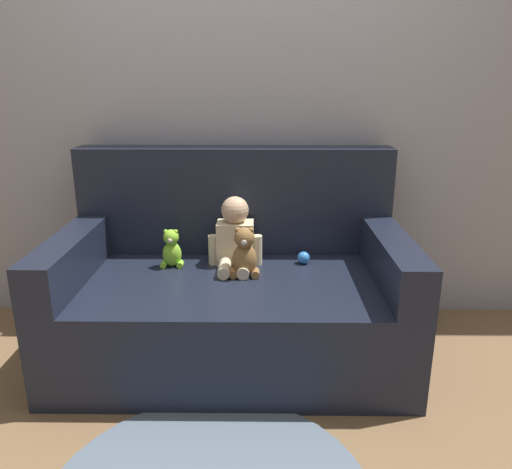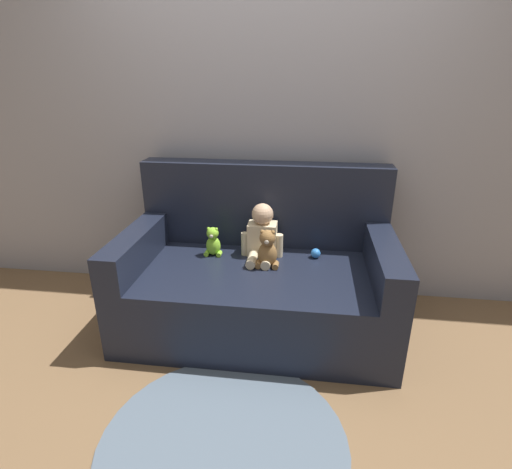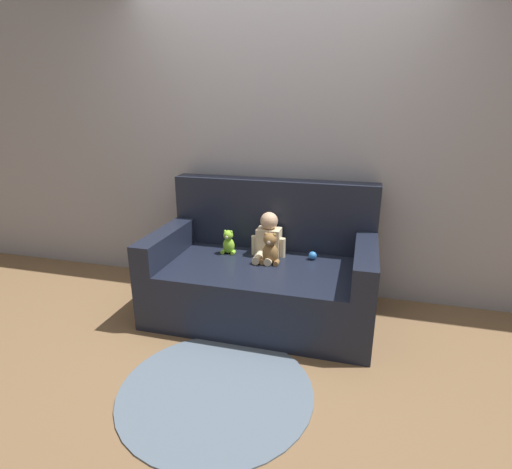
{
  "view_description": "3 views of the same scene",
  "coord_description": "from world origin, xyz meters",
  "views": [
    {
      "loc": [
        0.15,
        -2.28,
        1.38
      ],
      "look_at": [
        0.12,
        -0.15,
        0.7
      ],
      "focal_mm": 35.0,
      "sensor_mm": 36.0,
      "label": 1
    },
    {
      "loc": [
        0.29,
        -2.26,
        1.58
      ],
      "look_at": [
        -0.01,
        0.01,
        0.66
      ],
      "focal_mm": 28.0,
      "sensor_mm": 36.0,
      "label": 2
    },
    {
      "loc": [
        0.71,
        -2.77,
        1.62
      ],
      "look_at": [
        -0.02,
        -0.1,
        0.7
      ],
      "focal_mm": 28.0,
      "sensor_mm": 36.0,
      "label": 3
    }
  ],
  "objects": [
    {
      "name": "wall_back",
      "position": [
        0.0,
        0.57,
        1.3
      ],
      "size": [
        8.0,
        0.05,
        2.6
      ],
      "color": "#93939E",
      "rests_on": "ground_plane"
    },
    {
      "name": "toy_ball",
      "position": [
        0.37,
        0.18,
        0.47
      ],
      "size": [
        0.06,
        0.06,
        0.06
      ],
      "color": "#337FDB",
      "rests_on": "couch"
    },
    {
      "name": "person_baby",
      "position": [
        0.01,
        0.17,
        0.59
      ],
      "size": [
        0.28,
        0.31,
        0.36
      ],
      "color": "beige",
      "rests_on": "couch"
    },
    {
      "name": "plush_toy_side",
      "position": [
        -0.31,
        0.13,
        0.53
      ],
      "size": [
        0.12,
        0.09,
        0.2
      ],
      "color": "#8CD133",
      "rests_on": "couch"
    },
    {
      "name": "floor_rug",
      "position": [
        -0.03,
        -0.96,
        0.01
      ],
      "size": [
        1.15,
        1.15,
        0.01
      ],
      "color": "slate",
      "rests_on": "ground_plane"
    },
    {
      "name": "ground_plane",
      "position": [
        0.0,
        0.0,
        0.0
      ],
      "size": [
        12.0,
        12.0,
        0.0
      ],
      "primitive_type": "plane",
      "color": "brown"
    },
    {
      "name": "couch",
      "position": [
        0.0,
        0.07,
        0.34
      ],
      "size": [
        1.7,
        0.97,
        1.02
      ],
      "color": "black",
      "rests_on": "ground_plane"
    },
    {
      "name": "teddy_bear_brown",
      "position": [
        0.06,
        0.01,
        0.56
      ],
      "size": [
        0.15,
        0.11,
        0.25
      ],
      "color": "olive",
      "rests_on": "couch"
    }
  ]
}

